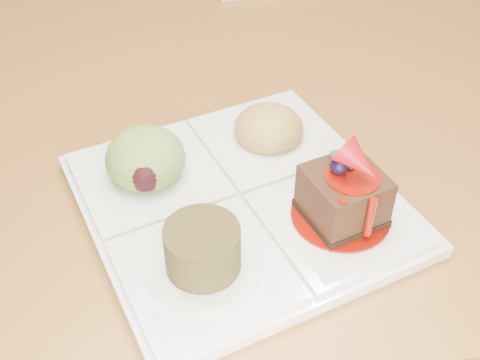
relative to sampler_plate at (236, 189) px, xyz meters
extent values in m
plane|color=brown|center=(0.09, 0.72, -0.77)|extent=(6.00, 6.00, 0.00)
cylinder|color=black|center=(-0.48, 1.05, -0.57)|extent=(0.03, 0.03, 0.41)
cube|color=silver|center=(0.00, 0.00, -0.02)|extent=(0.35, 0.35, 0.01)
cube|color=silver|center=(0.09, -0.04, -0.01)|extent=(0.16, 0.16, 0.01)
cube|color=silver|center=(-0.03, -0.09, -0.01)|extent=(0.16, 0.16, 0.01)
cube|color=silver|center=(-0.08, 0.04, -0.01)|extent=(0.16, 0.16, 0.01)
cube|color=silver|center=(0.04, 0.08, -0.01)|extent=(0.16, 0.16, 0.01)
cylinder|color=#700B04|center=(0.09, -0.04, 0.00)|extent=(0.09, 0.09, 0.00)
cube|color=black|center=(0.09, -0.04, 0.00)|extent=(0.08, 0.08, 0.01)
cube|color=#32190D|center=(0.09, -0.04, 0.03)|extent=(0.08, 0.08, 0.04)
cylinder|color=#700B04|center=(0.09, -0.04, 0.05)|extent=(0.05, 0.05, 0.00)
sphere|color=black|center=(0.08, -0.04, 0.05)|extent=(0.02, 0.02, 0.02)
cone|color=#AA0A16|center=(0.09, -0.05, 0.06)|extent=(0.05, 0.05, 0.04)
cube|color=#124A1D|center=(0.09, -0.03, 0.05)|extent=(0.02, 0.02, 0.01)
cube|color=#124A1D|center=(0.08, -0.03, 0.05)|extent=(0.01, 0.02, 0.01)
cylinder|color=#700B04|center=(0.08, -0.07, 0.03)|extent=(0.01, 0.01, 0.04)
cylinder|color=#700B04|center=(0.10, -0.07, 0.03)|extent=(0.01, 0.01, 0.04)
cylinder|color=#700B04|center=(0.06, -0.04, 0.03)|extent=(0.01, 0.01, 0.04)
cylinder|color=silver|center=(-0.03, -0.09, 0.00)|extent=(0.09, 0.09, 0.00)
cylinder|color=#492A14|center=(-0.03, -0.09, 0.02)|extent=(0.06, 0.06, 0.04)
cylinder|color=#40250D|center=(-0.03, -0.09, 0.03)|extent=(0.05, 0.05, 0.00)
ellipsoid|color=olive|center=(-0.08, 0.04, 0.02)|extent=(0.08, 0.08, 0.06)
ellipsoid|color=black|center=(-0.08, 0.01, 0.02)|extent=(0.04, 0.03, 0.03)
ellipsoid|color=#B18E3F|center=(0.04, 0.08, 0.01)|extent=(0.07, 0.07, 0.04)
cube|color=#CA6B0E|center=(0.06, 0.09, 0.01)|extent=(0.02, 0.02, 0.02)
cube|color=#427C1B|center=(0.04, 0.09, 0.01)|extent=(0.02, 0.02, 0.02)
cube|color=#CA6B0E|center=(0.03, 0.09, 0.01)|extent=(0.02, 0.02, 0.01)
cube|color=#427C1B|center=(0.03, 0.07, 0.01)|extent=(0.02, 0.02, 0.02)
cube|color=#CA6B0E|center=(0.05, 0.07, 0.01)|extent=(0.02, 0.02, 0.02)
camera|label=1|loc=(-0.04, -0.41, 0.37)|focal=45.00mm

